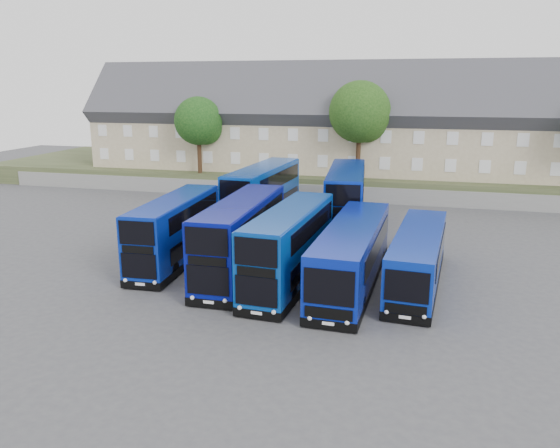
% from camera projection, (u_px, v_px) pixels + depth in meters
% --- Properties ---
extents(ground, '(120.00, 120.00, 0.00)m').
position_uv_depth(ground, '(264.00, 290.00, 29.46)').
color(ground, '#434348').
rests_on(ground, ground).
extents(retaining_wall, '(70.00, 0.40, 1.50)m').
position_uv_depth(retaining_wall, '(334.00, 193.00, 51.79)').
color(retaining_wall, slate).
rests_on(retaining_wall, ground).
extents(earth_bank, '(80.00, 20.00, 2.00)m').
position_uv_depth(earth_bank, '(348.00, 174.00, 61.11)').
color(earth_bank, '#3C4828').
rests_on(earth_bank, ground).
extents(terrace_row, '(60.00, 10.40, 11.20)m').
position_uv_depth(terrace_row, '(374.00, 127.00, 55.25)').
color(terrace_row, tan).
rests_on(terrace_row, earth_bank).
extents(dd_front_left, '(2.73, 10.18, 4.01)m').
position_uv_depth(dd_front_left, '(175.00, 232.00, 33.52)').
color(dd_front_left, '#08269F').
rests_on(dd_front_left, ground).
extents(dd_front_mid, '(2.65, 10.93, 4.33)m').
position_uv_depth(dd_front_mid, '(241.00, 239.00, 31.41)').
color(dd_front_mid, '#070F85').
rests_on(dd_front_mid, ground).
extents(dd_front_right, '(3.09, 10.65, 4.18)m').
position_uv_depth(dd_front_right, '(290.00, 248.00, 29.86)').
color(dd_front_right, '#083C9A').
rests_on(dd_front_right, ground).
extents(dd_rear_left, '(3.39, 11.49, 4.51)m').
position_uv_depth(dd_rear_left, '(263.00, 196.00, 43.20)').
color(dd_rear_left, '#083EA4').
rests_on(dd_rear_left, ground).
extents(dd_rear_right, '(3.68, 11.64, 4.55)m').
position_uv_depth(dd_rear_right, '(346.00, 199.00, 41.73)').
color(dd_rear_right, '#0827A4').
rests_on(dd_rear_right, ground).
extents(coach_east_a, '(3.12, 12.56, 3.41)m').
position_uv_depth(coach_east_a, '(352.00, 256.00, 29.77)').
color(coach_east_a, '#081EA1').
rests_on(coach_east_a, ground).
extents(coach_east_b, '(3.24, 11.30, 3.05)m').
position_uv_depth(coach_east_b, '(418.00, 259.00, 29.79)').
color(coach_east_b, '#0928A5').
rests_on(coach_east_b, ground).
extents(tree_west, '(4.80, 4.80, 7.65)m').
position_uv_depth(tree_west, '(200.00, 123.00, 54.60)').
color(tree_west, '#382314').
rests_on(tree_west, earth_bank).
extents(tree_mid, '(5.76, 5.76, 9.18)m').
position_uv_depth(tree_mid, '(361.00, 114.00, 50.96)').
color(tree_mid, '#382314').
rests_on(tree_mid, earth_bank).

